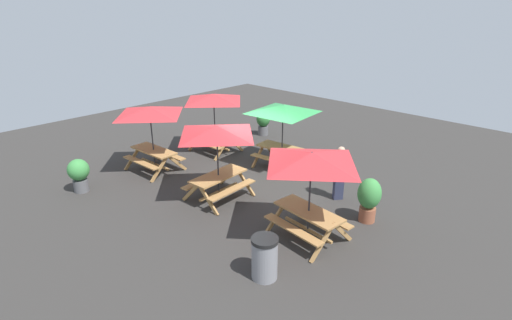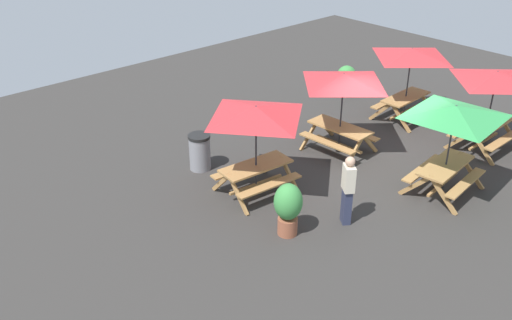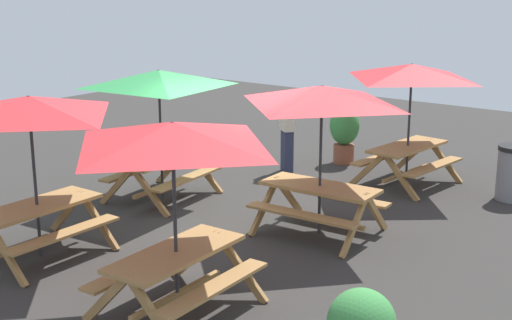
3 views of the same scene
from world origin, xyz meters
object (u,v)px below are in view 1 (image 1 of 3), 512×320
picnic_table_0 (311,165)px  trash_bin_gray (265,258)px  potted_plant_1 (263,122)px  person_standing (340,172)px  picnic_table_4 (217,136)px  picnic_table_3 (283,113)px  picnic_table_2 (150,115)px  picnic_table_1 (214,102)px  potted_plant_0 (79,173)px  potted_plant_2 (369,197)px

picnic_table_0 → trash_bin_gray: picnic_table_0 is taller
potted_plant_1 → person_standing: (5.83, -3.01, 0.30)m
potted_plant_1 → picnic_table_4: bearing=-59.5°
picnic_table_3 → picnic_table_2: bearing=-139.4°
picnic_table_0 → picnic_table_1: same height
picnic_table_1 → potted_plant_0: 5.49m
picnic_table_1 → potted_plant_1: bearing=89.7°
picnic_table_1 → picnic_table_0: bearing=-22.1°
picnic_table_2 → person_standing: (5.90, 2.55, -1.10)m
picnic_table_2 → potted_plant_1: bearing=86.7°
picnic_table_0 → picnic_table_3: same height
potted_plant_1 → picnic_table_1: bearing=-89.7°
picnic_table_1 → picnic_table_4: size_ratio=1.00×
picnic_table_1 → picnic_table_3: bearing=9.5°
picnic_table_2 → person_standing: picnic_table_2 is taller
picnic_table_1 → potted_plant_0: picnic_table_1 is taller
picnic_table_0 → person_standing: 2.66m
picnic_table_4 → potted_plant_1: bearing=27.4°
person_standing → picnic_table_4: bearing=-11.7°
picnic_table_1 → picnic_table_2: same height
picnic_table_0 → potted_plant_0: bearing=-151.7°
picnic_table_2 → potted_plant_2: bearing=12.8°
picnic_table_3 → potted_plant_1: (-3.01, 2.28, -1.40)m
picnic_table_1 → person_standing: bearing=-2.5°
potted_plant_0 → potted_plant_2: bearing=31.6°
trash_bin_gray → potted_plant_0: (-6.99, -0.87, 0.13)m
potted_plant_0 → person_standing: 7.97m
picnic_table_0 → potted_plant_1: (-6.45, 5.35, -1.40)m
picnic_table_0 → picnic_table_2: same height
picnic_table_4 → potted_plant_1: 6.48m
picnic_table_1 → trash_bin_gray: 8.18m
potted_plant_1 → person_standing: person_standing is taller
picnic_table_4 → potted_plant_0: 4.59m
trash_bin_gray → potted_plant_1: 9.89m
potted_plant_2 → person_standing: bearing=156.3°
picnic_table_3 → trash_bin_gray: (3.72, -4.98, -1.49)m
trash_bin_gray → potted_plant_0: size_ratio=0.92×
potted_plant_1 → potted_plant_2: potted_plant_2 is taller
picnic_table_0 → person_standing: picnic_table_0 is taller
potted_plant_0 → potted_plant_2: 8.68m
picnic_table_0 → potted_plant_0: picnic_table_0 is taller
picnic_table_4 → person_standing: 3.75m
picnic_table_1 → picnic_table_3: size_ratio=0.83×
potted_plant_0 → person_standing: person_standing is taller
picnic_table_0 → picnic_table_4: size_ratio=1.00×
picnic_table_0 → person_standing: (-0.62, 2.34, -1.10)m
picnic_table_3 → picnic_table_1: bearing=-176.2°
picnic_table_2 → picnic_table_3: size_ratio=0.83×
picnic_table_0 → picnic_table_1: (-6.44, 2.54, 0.00)m
potted_plant_0 → potted_plant_2: potted_plant_2 is taller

